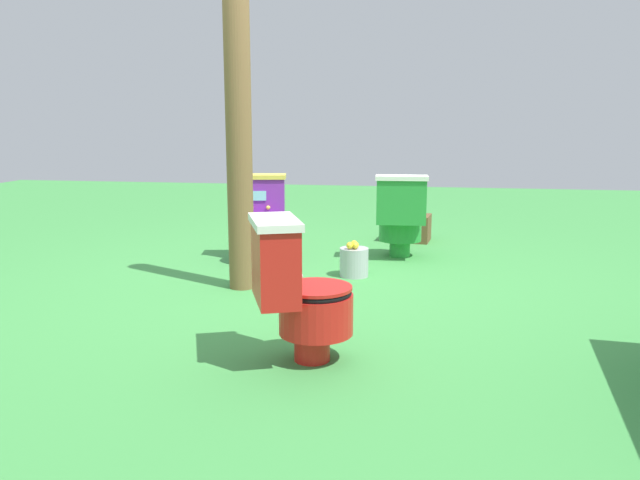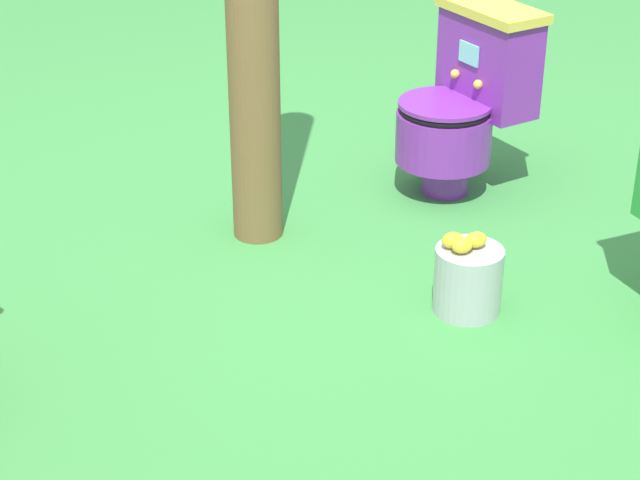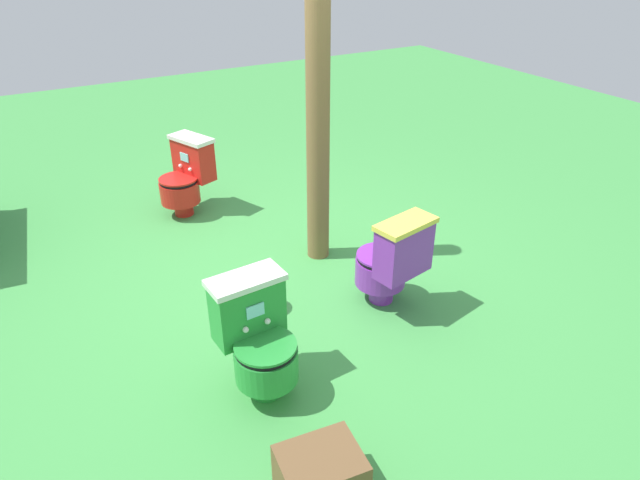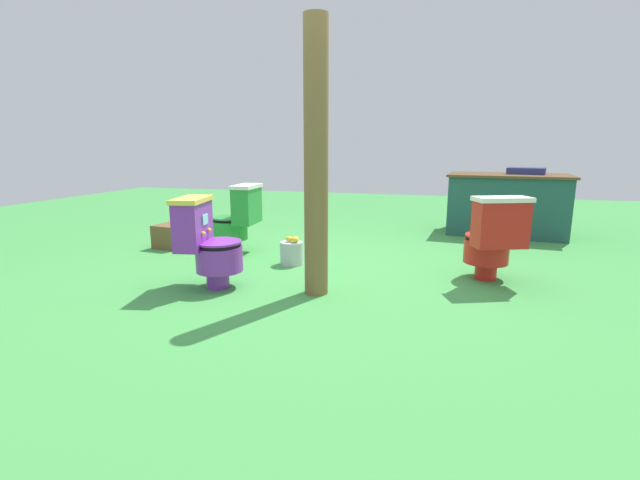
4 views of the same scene
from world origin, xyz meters
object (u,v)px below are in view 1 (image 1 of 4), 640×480
object	(u,v)px
lemon_bucket	(354,261)
small_crate	(409,228)
toilet_green	(401,216)
wooden_post	(239,146)
toilet_red	(298,289)
toilet_purple	(260,218)

from	to	relation	value
lemon_bucket	small_crate	bearing A→B (deg)	166.25
toilet_green	small_crate	bearing A→B (deg)	82.75
wooden_post	toilet_green	bearing A→B (deg)	137.62
toilet_red	small_crate	size ratio (longest dim) A/B	1.84
wooden_post	small_crate	size ratio (longest dim) A/B	5.10
toilet_purple	small_crate	distance (m)	1.68
toilet_green	lemon_bucket	bearing A→B (deg)	-117.48
toilet_red	small_crate	world-z (taller)	toilet_red
toilet_purple	lemon_bucket	bearing A→B (deg)	143.46
toilet_red	toilet_green	world-z (taller)	same
toilet_red	small_crate	bearing A→B (deg)	151.06
toilet_red	lemon_bucket	size ratio (longest dim) A/B	2.63
small_crate	lemon_bucket	bearing A→B (deg)	-13.75
toilet_purple	toilet_red	xyz separation A→B (m)	(2.19, 0.77, 0.00)
small_crate	toilet_red	bearing A→B (deg)	-7.69
toilet_red	toilet_green	bearing A→B (deg)	149.83
toilet_purple	wooden_post	distance (m)	1.08
toilet_purple	toilet_green	distance (m)	1.20
lemon_bucket	wooden_post	bearing A→B (deg)	-58.40
wooden_post	small_crate	xyz separation A→B (m)	(-1.99, 1.13, -0.87)
toilet_red	toilet_green	xyz separation A→B (m)	(-2.50, 0.39, 0.00)
toilet_green	wooden_post	world-z (taller)	wooden_post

